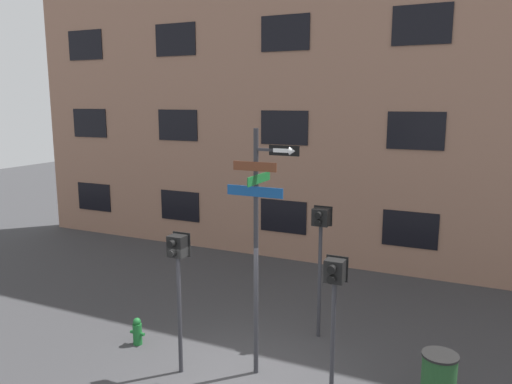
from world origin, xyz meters
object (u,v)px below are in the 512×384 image
object	(u,v)px
street_sign_pole	(259,232)
pedestrian_signal_left	(178,265)
pedestrian_signal_right	(334,288)
pedestrian_signal_across	(320,236)
trash_bin	(439,381)
fire_hydrant	(137,332)

from	to	relation	value
street_sign_pole	pedestrian_signal_left	xyz separation A→B (m)	(-1.38, -0.58, -0.65)
pedestrian_signal_right	pedestrian_signal_across	bearing A→B (deg)	113.95
pedestrian_signal_across	trash_bin	size ratio (longest dim) A/B	2.99
fire_hydrant	trash_bin	size ratio (longest dim) A/B	0.61
pedestrian_signal_right	pedestrian_signal_across	world-z (taller)	pedestrian_signal_across
pedestrian_signal_left	fire_hydrant	distance (m)	2.43
pedestrian_signal_right	fire_hydrant	world-z (taller)	pedestrian_signal_right
pedestrian_signal_right	fire_hydrant	size ratio (longest dim) A/B	4.22
pedestrian_signal_left	trash_bin	bearing A→B (deg)	10.88
pedestrian_signal_across	fire_hydrant	size ratio (longest dim) A/B	4.92
pedestrian_signal_right	trash_bin	xyz separation A→B (m)	(1.75, 0.36, -1.50)
street_sign_pole	pedestrian_signal_right	size ratio (longest dim) A/B	1.86
pedestrian_signal_across	trash_bin	world-z (taller)	pedestrian_signal_across
pedestrian_signal_left	trash_bin	world-z (taller)	pedestrian_signal_left
pedestrian_signal_right	trash_bin	size ratio (longest dim) A/B	2.57
fire_hydrant	trash_bin	bearing A→B (deg)	3.13
trash_bin	street_sign_pole	bearing A→B (deg)	-174.67
pedestrian_signal_right	pedestrian_signal_across	distance (m)	2.23
street_sign_pole	fire_hydrant	bearing A→B (deg)	-179.36
fire_hydrant	pedestrian_signal_right	bearing A→B (deg)	-0.40
pedestrian_signal_across	trash_bin	distance (m)	3.61
trash_bin	pedestrian_signal_right	bearing A→B (deg)	-168.37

